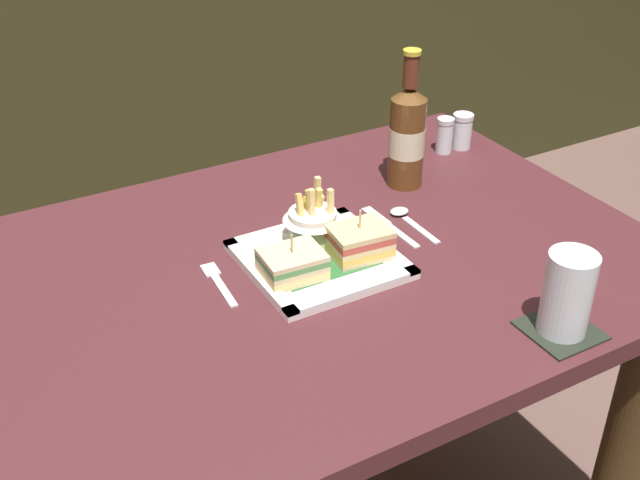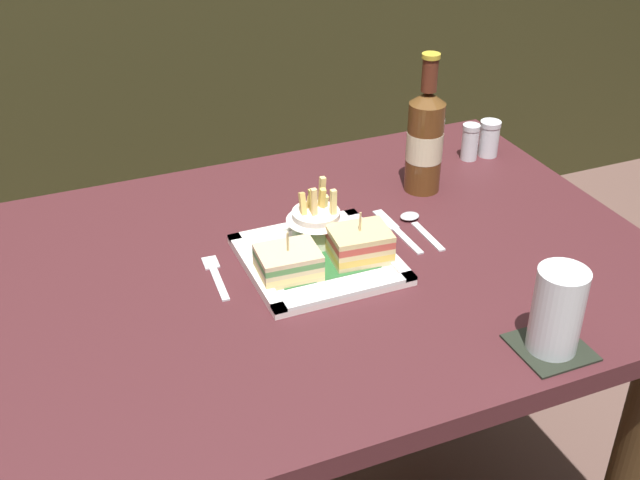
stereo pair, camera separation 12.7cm
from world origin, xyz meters
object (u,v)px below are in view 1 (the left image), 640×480
object	(u,v)px
beer_bottle	(407,135)
sandwich_half_right	(360,242)
salt_shaker	(444,137)
pepper_shaker	(462,133)
dining_table	(321,341)
fork	(218,281)
fries_cup	(313,220)
sandwich_half_left	(292,264)
spoon	(405,216)
knife	(388,225)
square_plate	(319,260)
water_glass	(567,298)

from	to	relation	value
beer_bottle	sandwich_half_right	bearing A→B (deg)	-139.33
salt_shaker	pepper_shaker	distance (m)	0.05
dining_table	salt_shaker	bearing A→B (deg)	28.77
sandwich_half_right	fork	world-z (taller)	sandwich_half_right
beer_bottle	pepper_shaker	size ratio (longest dim) A/B	3.55
fork	dining_table	bearing A→B (deg)	-6.51
fries_cup	sandwich_half_left	bearing A→B (deg)	-135.78
dining_table	fork	bearing A→B (deg)	173.49
dining_table	sandwich_half_right	bearing A→B (deg)	-33.88
dining_table	spoon	world-z (taller)	spoon
sandwich_half_left	sandwich_half_right	xyz separation A→B (m)	(0.12, -0.00, 0.00)
sandwich_half_right	pepper_shaker	distance (m)	0.50
fork	spoon	size ratio (longest dim) A/B	0.99
knife	pepper_shaker	size ratio (longest dim) A/B	2.13
fork	salt_shaker	world-z (taller)	salt_shaker
knife	fork	bearing A→B (deg)	-177.29
spoon	sandwich_half_left	bearing A→B (deg)	-163.99
beer_bottle	spoon	xyz separation A→B (m)	(-0.08, -0.11, -0.10)
square_plate	fork	size ratio (longest dim) A/B	1.83
fries_cup	pepper_shaker	size ratio (longest dim) A/B	1.44
sandwich_half_left	sandwich_half_right	world-z (taller)	sandwich_half_right
sandwich_half_left	fork	xyz separation A→B (m)	(-0.10, 0.05, -0.03)
square_plate	fries_cup	xyz separation A→B (m)	(0.02, 0.05, 0.04)
sandwich_half_left	spoon	size ratio (longest dim) A/B	0.76
sandwich_half_left	spoon	world-z (taller)	sandwich_half_left
salt_shaker	pepper_shaker	xyz separation A→B (m)	(0.05, 0.00, -0.00)
sandwich_half_left	fries_cup	xyz separation A→B (m)	(0.08, 0.08, 0.02)
square_plate	spoon	xyz separation A→B (m)	(0.20, 0.05, -0.00)
beer_bottle	water_glass	world-z (taller)	beer_bottle
square_plate	pepper_shaker	distance (m)	0.54
sandwich_half_left	knife	distance (m)	0.24
sandwich_half_left	spoon	distance (m)	0.28
spoon	square_plate	bearing A→B (deg)	-165.78
dining_table	beer_bottle	bearing A→B (deg)	29.55
dining_table	sandwich_half_left	size ratio (longest dim) A/B	11.14
sandwich_half_right	water_glass	world-z (taller)	water_glass
fries_cup	water_glass	distance (m)	0.43
spoon	pepper_shaker	world-z (taller)	pepper_shaker
sandwich_half_left	beer_bottle	size ratio (longest dim) A/B	0.37
fries_cup	beer_bottle	xyz separation A→B (m)	(0.26, 0.11, 0.05)
sandwich_half_left	beer_bottle	bearing A→B (deg)	28.85
spoon	salt_shaker	size ratio (longest dim) A/B	1.75
beer_bottle	knife	world-z (taller)	beer_bottle
beer_bottle	spoon	size ratio (longest dim) A/B	2.02
sandwich_half_right	knife	size ratio (longest dim) A/B	0.64
square_plate	sandwich_half_right	bearing A→B (deg)	-21.76
sandwich_half_right	spoon	distance (m)	0.17
sandwich_half_right	water_glass	distance (m)	0.34
square_plate	fork	xyz separation A→B (m)	(-0.16, 0.03, -0.01)
sandwich_half_right	fries_cup	bearing A→B (deg)	119.78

